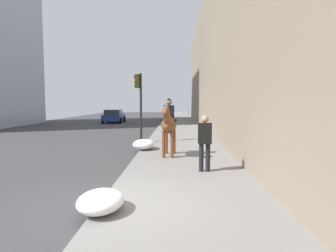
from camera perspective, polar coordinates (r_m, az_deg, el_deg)
sidewalk_slab at (r=6.23m, az=4.28°, el=-15.47°), size 120.00×3.75×0.12m
mounted_horse_near at (r=11.16m, az=0.16°, el=0.41°), size 2.15×0.68×2.27m
pedestrian_greeting at (r=8.74m, az=7.29°, el=-2.65°), size 0.27×0.41×1.70m
car_near_lane at (r=32.15m, az=-10.69°, el=1.99°), size 4.42×2.23×1.44m
traffic_light_near_curb at (r=15.06m, az=-5.75°, el=5.74°), size 0.20×0.44×3.71m
snow_pile_near at (r=5.84m, az=-13.20°, el=-14.29°), size 1.15×0.88×0.40m
snow_pile_far at (r=12.92m, az=-4.81°, el=-3.63°), size 1.29×0.99×0.45m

